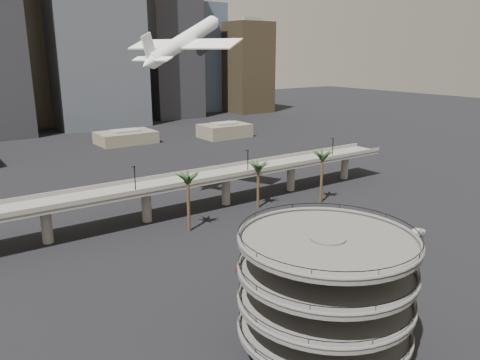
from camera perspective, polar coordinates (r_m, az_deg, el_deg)
ground at (r=76.54m, az=14.92°, el=-15.00°), size 700.00×700.00×0.00m
parking_ramp at (r=60.89m, az=10.36°, el=-12.49°), size 22.20×22.20×17.35m
overpass at (r=113.60m, az=-6.37°, el=-0.42°), size 130.00×9.30×14.70m
palm_trees at (r=111.57m, az=2.48°, el=1.54°), size 42.40×10.40×14.00m
low_buildings at (r=195.89m, az=-17.01°, el=4.32°), size 135.00×27.50×6.80m
skyline at (r=266.91m, az=-21.30°, el=15.53°), size 269.00×86.00×119.26m
airborne_jet at (r=122.62m, az=-6.80°, el=16.46°), size 32.21×30.22×15.34m
car_a at (r=85.26m, az=0.88°, el=-10.62°), size 4.27×2.45×1.37m
car_b at (r=105.15m, az=12.36°, el=-5.75°), size 5.21×2.79×1.63m
car_c at (r=107.73m, az=20.80°, el=-5.91°), size 5.88×3.30×1.61m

